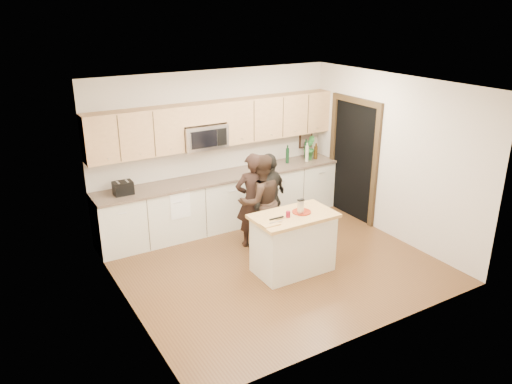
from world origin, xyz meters
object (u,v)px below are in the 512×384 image
woman_right (269,199)px  woman_center (260,201)px  woman_left (253,200)px  island (293,243)px  toaster (123,188)px

woman_right → woman_center: bearing=-25.8°
woman_left → woman_center: bearing=150.4°
woman_left → woman_center: woman_left is taller
woman_center → woman_right: size_ratio=1.01×
woman_left → woman_right: 0.28m
woman_left → woman_center: 0.12m
island → woman_left: bearing=94.3°
woman_right → woman_left: bearing=-44.4°
toaster → woman_right: bearing=-25.4°
toaster → woman_left: size_ratio=0.19×
woman_center → woman_right: woman_center is taller
island → woman_center: bearing=89.7°
island → woman_left: woman_left is taller
woman_left → woman_right: (0.27, -0.07, -0.01)m
toaster → woman_left: woman_left is taller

